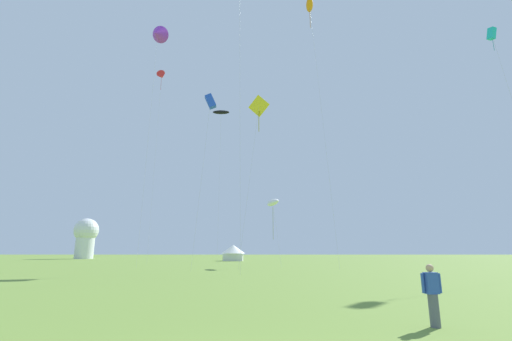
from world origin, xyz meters
TOP-DOWN VIEW (x-y plane):
  - kite_purple_delta at (-15.01, 41.70)m, footprint 2.98×3.41m
  - kite_orange_parafoil at (7.65, 38.32)m, footprint 2.75×3.17m
  - kite_white_parafoil at (2.25, 42.65)m, footprint 2.40×3.81m
  - kite_cyan_box at (28.57, 32.41)m, footprint 2.32×2.61m
  - kite_red_delta at (-17.42, 52.93)m, footprint 1.53×1.55m
  - kite_black_parafoil at (-6.72, 56.06)m, footprint 3.15×2.25m
  - kite_yellow_diamond at (0.32, 38.35)m, footprint 3.85×2.67m
  - kite_blue_box at (-5.57, 34.24)m, footprint 2.10×1.87m
  - person_spectator at (5.28, 5.19)m, footprint 0.57×0.28m
  - festival_tent_center at (-5.18, 71.86)m, footprint 5.17×5.17m
  - observatory_dome at (-46.82, 91.22)m, footprint 6.40×6.40m

SIDE VIEW (x-z plane):
  - person_spectator at x=5.28m, z-range -0.02..1.71m
  - festival_tent_center at x=-5.18m, z-range 0.18..3.54m
  - observatory_dome at x=-46.82m, z-range 0.61..11.41m
  - kite_white_parafoil at x=2.25m, z-range 3.96..13.19m
  - kite_blue_box at x=-5.57m, z-range 9.43..30.22m
  - kite_yellow_diamond at x=0.32m, z-range 9.52..32.08m
  - kite_black_parafoil at x=-6.72m, z-range 13.39..41.41m
  - kite_cyan_box at x=28.57m, z-range 13.36..41.89m
  - kite_red_delta at x=-17.42m, z-range 16.18..50.36m
  - kite_purple_delta at x=-15.01m, z-range 16.33..52.28m
  - kite_orange_parafoil at x=7.65m, z-range 17.90..54.94m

